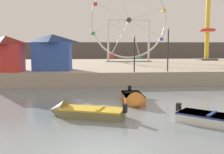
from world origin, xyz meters
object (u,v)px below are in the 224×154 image
object	(u,v)px
motorboat_olive_wood	(80,112)
carnival_booth_blue_tent	(53,52)
promenade_lamp_far	(168,43)
carnival_booth_red_striped	(6,53)
promenade_lamp_near	(134,47)
ferris_wheel_white_frame	(129,21)
drop_tower_yellow_tower	(208,26)
motorboat_orange_hull	(134,99)

from	to	relation	value
motorboat_olive_wood	carnival_booth_blue_tent	world-z (taller)	carnival_booth_blue_tent
motorboat_olive_wood	promenade_lamp_far	xyz separation A→B (m)	(7.98, 11.12, 3.71)
carnival_booth_red_striped	promenade_lamp_far	xyz separation A→B (m)	(15.07, -1.38, 0.95)
promenade_lamp_near	promenade_lamp_far	xyz separation A→B (m)	(3.23, 0.35, 0.41)
carnival_booth_blue_tent	ferris_wheel_white_frame	bearing A→B (deg)	58.44
carnival_booth_red_striped	promenade_lamp_far	distance (m)	15.16
drop_tower_yellow_tower	carnival_booth_blue_tent	xyz separation A→B (m)	(-23.27, -17.01, -3.75)
carnival_booth_blue_tent	promenade_lamp_far	distance (m)	11.19
motorboat_olive_wood	motorboat_orange_hull	xyz separation A→B (m)	(3.38, 3.02, 0.03)
promenade_lamp_near	carnival_booth_red_striped	bearing A→B (deg)	171.70
ferris_wheel_white_frame	promenade_lamp_far	xyz separation A→B (m)	(1.22, -16.29, -3.30)
motorboat_orange_hull	carnival_booth_blue_tent	distance (m)	12.54
motorboat_olive_wood	motorboat_orange_hull	size ratio (longest dim) A/B	1.10
ferris_wheel_white_frame	carnival_booth_red_striped	distance (m)	20.79
ferris_wheel_white_frame	promenade_lamp_far	bearing A→B (deg)	-85.71
promenade_lamp_far	carnival_booth_blue_tent	bearing A→B (deg)	167.78
motorboat_olive_wood	motorboat_orange_hull	bearing A→B (deg)	-117.67
ferris_wheel_white_frame	carnival_booth_red_striped	world-z (taller)	ferris_wheel_white_frame
ferris_wheel_white_frame	promenade_lamp_far	world-z (taller)	ferris_wheel_white_frame
carnival_booth_red_striped	motorboat_orange_hull	bearing A→B (deg)	-41.61
carnival_booth_blue_tent	promenade_lamp_far	size ratio (longest dim) A/B	0.98
motorboat_orange_hull	carnival_booth_blue_tent	world-z (taller)	carnival_booth_blue_tent
carnival_booth_red_striped	promenade_lamp_near	xyz separation A→B (m)	(11.84, -1.73, 0.54)
drop_tower_yellow_tower	promenade_lamp_near	bearing A→B (deg)	-128.36
carnival_booth_blue_tent	drop_tower_yellow_tower	bearing A→B (deg)	39.41
motorboat_olive_wood	promenade_lamp_far	bearing A→B (deg)	-105.08
motorboat_orange_hull	promenade_lamp_near	world-z (taller)	promenade_lamp_near
drop_tower_yellow_tower	carnival_booth_red_striped	xyz separation A→B (m)	(-27.44, -17.99, -3.85)
motorboat_olive_wood	carnival_booth_red_striped	bearing A→B (deg)	-39.83
motorboat_olive_wood	drop_tower_yellow_tower	bearing A→B (deg)	-103.14
drop_tower_yellow_tower	promenade_lamp_far	distance (m)	23.16
motorboat_olive_wood	carnival_booth_red_striped	distance (m)	14.63
motorboat_orange_hull	ferris_wheel_white_frame	size ratio (longest dim) A/B	0.32
ferris_wheel_white_frame	carnival_booth_blue_tent	bearing A→B (deg)	-124.82
motorboat_orange_hull	promenade_lamp_near	size ratio (longest dim) A/B	1.13
motorboat_orange_hull	promenade_lamp_far	xyz separation A→B (m)	(4.60, 8.10, 3.68)
carnival_booth_red_striped	carnival_booth_blue_tent	bearing A→B (deg)	13.83
motorboat_olive_wood	promenade_lamp_near	distance (m)	12.22
carnival_booth_blue_tent	promenade_lamp_near	xyz separation A→B (m)	(7.67, -2.71, 0.44)
motorboat_olive_wood	promenade_lamp_far	distance (m)	14.18
carnival_booth_red_striped	carnival_booth_blue_tent	world-z (taller)	carnival_booth_blue_tent
motorboat_orange_hull	carnival_booth_red_striped	size ratio (longest dim) A/B	1.16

